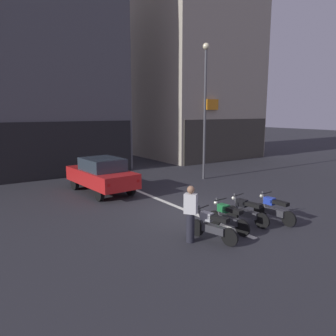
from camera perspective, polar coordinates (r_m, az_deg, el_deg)
name	(u,v)px	position (r m, az deg, el deg)	size (l,w,h in m)	color
ground_plane	(193,213)	(12.16, 4.38, -7.97)	(120.00, 120.00, 0.00)	#2B2B30
lane_centre_line	(121,184)	(17.09, -8.34, -2.81)	(0.20, 18.00, 0.01)	silver
building_mid_block	(41,56)	(23.26, -21.64, 18.00)	(8.83, 7.95, 14.59)	#56565B
building_far_right	(191,55)	(28.89, 4.10, 19.29)	(8.77, 9.42, 16.97)	#B2A893
car_red_crossing_near	(102,174)	(15.27, -11.68, -1.04)	(2.05, 4.21, 1.64)	black
street_lamp	(205,99)	(17.92, 6.59, 12.02)	(0.36, 0.36, 7.32)	#47474C
motorcycle_silver_row_leftmost	(212,226)	(9.60, 7.82, -10.09)	(0.60, 1.64, 0.98)	black
motorcycle_green_row_left_mid	(228,217)	(10.44, 10.56, -8.50)	(0.55, 1.67, 0.98)	black
motorcycle_black_row_centre	(246,211)	(11.16, 13.72, -7.41)	(0.55, 1.66, 0.98)	black
motorcycle_blue_row_right_mid	(274,209)	(11.65, 18.24, -6.90)	(0.55, 1.67, 0.98)	black
person_by_motorcycles	(191,214)	(9.31, 4.01, -8.07)	(0.39, 0.42, 1.67)	#23232D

